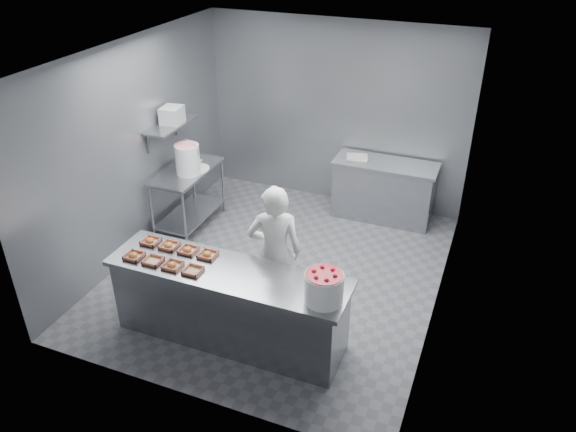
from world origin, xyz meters
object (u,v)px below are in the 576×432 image
object	(u,v)px
back_counter	(383,190)
strawberry_tub	(324,287)
tray_2	(172,265)
tray_7	(207,254)
tray_6	(188,250)
glaze_bucket	(188,159)
tray_5	(169,245)
worker	(275,253)
service_counter	(229,305)
tray_0	(134,256)
tray_4	(150,241)
appliance	(172,115)
tray_3	(193,271)
prep_table	(188,190)
tray_1	(153,261)

from	to	relation	value
back_counter	strawberry_tub	bearing A→B (deg)	-86.92
tray_2	tray_7	distance (m)	0.39
tray_6	strawberry_tub	xyz separation A→B (m)	(1.63, -0.25, 0.14)
tray_2	glaze_bucket	size ratio (longest dim) A/B	0.37
tray_2	tray_5	size ratio (longest dim) A/B	1.00
worker	service_counter	bearing A→B (deg)	43.94
tray_0	tray_6	xyz separation A→B (m)	(0.48, 0.31, 0.00)
tray_5	worker	xyz separation A→B (m)	(1.07, 0.44, -0.10)
tray_4	appliance	world-z (taller)	appliance
tray_7	glaze_bucket	distance (m)	2.14
back_counter	tray_7	size ratio (longest dim) A/B	8.01
worker	tray_7	bearing A→B (deg)	15.64
glaze_bucket	tray_0	bearing A→B (deg)	-75.41
glaze_bucket	tray_3	bearing A→B (deg)	-58.39
tray_0	tray_7	world-z (taller)	same
service_counter	glaze_bucket	xyz separation A→B (m)	(-1.57, 1.88, 0.67)
prep_table	tray_5	xyz separation A→B (m)	(0.86, -1.79, 0.33)
worker	strawberry_tub	size ratio (longest dim) A/B	4.39
tray_7	appliance	distance (m)	2.49
glaze_bucket	appliance	xyz separation A→B (m)	(-0.25, 0.12, 0.56)
tray_4	tray_7	size ratio (longest dim) A/B	1.00
glaze_bucket	strawberry_tub	bearing A→B (deg)	-36.75
tray_6	worker	world-z (taller)	worker
tray_4	prep_table	bearing A→B (deg)	108.93
tray_3	appliance	distance (m)	2.73
back_counter	tray_4	distance (m)	3.68
tray_1	tray_4	xyz separation A→B (m)	(-0.24, 0.31, 0.00)
worker	prep_table	bearing A→B (deg)	-56.07
service_counter	tray_6	bearing A→B (deg)	164.25
tray_4	back_counter	bearing A→B (deg)	57.97
service_counter	worker	bearing A→B (deg)	65.03
tray_6	glaze_bucket	distance (m)	2.01
tray_3	glaze_bucket	world-z (taller)	glaze_bucket
worker	glaze_bucket	size ratio (longest dim) A/B	3.21
tray_1	tray_0	bearing A→B (deg)	-180.00
tray_5	tray_7	size ratio (longest dim) A/B	1.00
tray_7	appliance	bearing A→B (deg)	129.29
tray_1	tray_3	world-z (taller)	same
tray_0	glaze_bucket	size ratio (longest dim) A/B	0.37
tray_1	appliance	size ratio (longest dim) A/B	0.63
prep_table	worker	xyz separation A→B (m)	(1.93, -1.35, 0.23)
tray_0	tray_4	size ratio (longest dim) A/B	1.00
tray_6	appliance	size ratio (longest dim) A/B	0.63
prep_table	worker	distance (m)	2.37
back_counter	tray_4	xyz separation A→B (m)	(-1.93, -3.09, 0.47)
back_counter	tray_6	bearing A→B (deg)	-115.19
tray_1	tray_5	distance (m)	0.31
service_counter	tray_0	distance (m)	1.15
tray_3	worker	size ratio (longest dim) A/B	0.11
tray_2	tray_3	size ratio (longest dim) A/B	1.00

